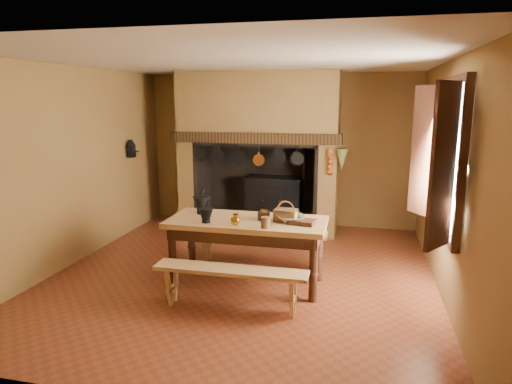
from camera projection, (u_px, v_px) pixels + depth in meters
floor at (243, 274)px, 6.19m from camera, size 5.50×5.50×0.00m
ceiling at (242, 61)px, 5.63m from camera, size 5.50×5.50×0.00m
back_wall at (280, 150)px, 8.54m from camera, size 5.00×0.02×2.80m
wall_left at (73, 166)px, 6.47m from camera, size 0.02×5.50×2.80m
wall_right at (448, 180)px, 5.36m from camera, size 0.02×5.50×2.80m
wall_front at (146, 230)px, 3.29m from camera, size 5.00×0.02×2.80m
chimney_breast at (260, 129)px, 8.10m from camera, size 2.95×0.96×2.80m
iron_range at (275, 201)px, 8.44m from camera, size 1.12×0.55×1.60m
hearth_pans at (219, 221)px, 8.52m from camera, size 0.51×0.62×0.20m
hanging_pans at (251, 158)px, 7.72m from camera, size 1.92×0.29×0.27m
onion_string at (330, 162)px, 7.41m from camera, size 0.12×0.10×0.46m
herb_bunch at (342, 159)px, 7.36m from camera, size 0.20×0.20×0.35m
window at (442, 158)px, 4.95m from camera, size 0.39×1.75×1.76m
wall_coffee_mill at (131, 147)px, 7.91m from camera, size 0.23×0.16×0.31m
work_table at (247, 230)px, 5.73m from camera, size 1.97×0.88×0.85m
bench_front at (231, 279)px, 5.08m from camera, size 1.74×0.30×0.49m
bench_back at (259, 239)px, 6.44m from camera, size 1.91×0.33×0.54m
mortar_large at (202, 204)px, 5.97m from camera, size 0.23×0.23×0.40m
mortar_small at (206, 215)px, 5.54m from camera, size 0.18×0.18×0.30m
coffee_grinder at (264, 215)px, 5.66m from camera, size 0.16×0.14×0.17m
brass_mug_a at (236, 217)px, 5.64m from camera, size 0.09×0.09×0.08m
brass_mug_b at (279, 216)px, 5.67m from camera, size 0.11×0.11×0.10m
mixing_bowl at (291, 219)px, 5.59m from camera, size 0.40×0.40×0.08m
stoneware_crock at (266, 222)px, 5.31m from camera, size 0.13×0.13×0.13m
glass_jar at (294, 217)px, 5.55m from camera, size 0.09×0.09×0.13m
wicker_basket at (286, 215)px, 5.61m from camera, size 0.29×0.22×0.26m
wooden_tray at (302, 222)px, 5.50m from camera, size 0.35×0.28×0.05m
brass_cup at (235, 222)px, 5.44m from camera, size 0.12×0.12×0.09m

